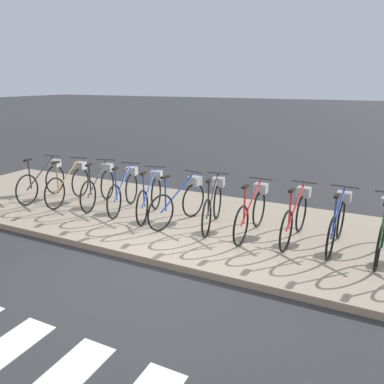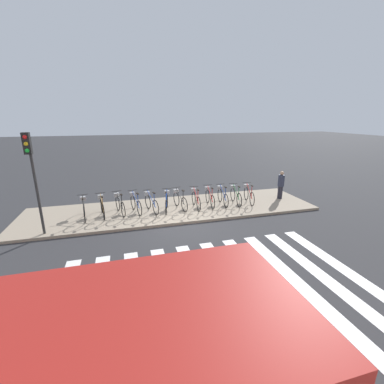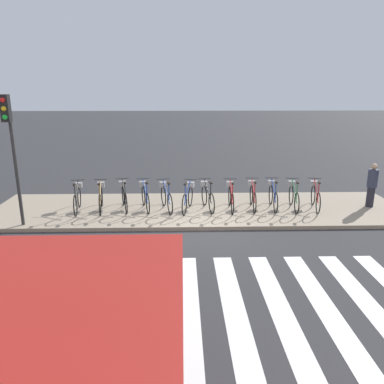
{
  "view_description": "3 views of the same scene",
  "coord_description": "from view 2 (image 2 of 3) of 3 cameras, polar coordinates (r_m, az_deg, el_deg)",
  "views": [
    {
      "loc": [
        2.96,
        -4.65,
        2.88
      ],
      "look_at": [
        0.03,
        1.38,
        0.89
      ],
      "focal_mm": 35.0,
      "sensor_mm": 36.0,
      "label": 1
    },
    {
      "loc": [
        -2.28,
        -10.05,
        4.52
      ],
      "look_at": [
        0.6,
        0.5,
        1.3
      ],
      "focal_mm": 24.0,
      "sensor_mm": 36.0,
      "label": 2
    },
    {
      "loc": [
        -0.54,
        -10.58,
        4.19
      ],
      "look_at": [
        -0.24,
        0.91,
        0.96
      ],
      "focal_mm": 35.0,
      "sensor_mm": 36.0,
      "label": 3
    }
  ],
  "objects": [
    {
      "name": "traffic_light",
      "position": [
        10.89,
        -32.12,
        5.31
      ],
      "size": [
        0.24,
        0.4,
        3.88
      ],
      "color": "#2D2D2D",
      "rests_on": "sidewalk"
    },
    {
      "name": "pedestrian",
      "position": [
        14.99,
        19.14,
        1.59
      ],
      "size": [
        0.34,
        0.34,
        1.55
      ],
      "color": "#23232D",
      "rests_on": "sidewalk"
    },
    {
      "name": "parked_bicycle_2",
      "position": [
        12.56,
        -15.79,
        -2.54
      ],
      "size": [
        0.57,
        1.68,
        1.05
      ],
      "color": "black",
      "rests_on": "sidewalk"
    },
    {
      "name": "parked_bicycle_11",
      "position": [
        13.95,
        12.46,
        -0.42
      ],
      "size": [
        0.47,
        1.7,
        1.05
      ],
      "color": "black",
      "rests_on": "sidewalk"
    },
    {
      "name": "parked_bicycle_6",
      "position": [
        12.74,
        -2.8,
        -1.65
      ],
      "size": [
        0.5,
        1.7,
        1.05
      ],
      "color": "black",
      "rests_on": "sidewalk"
    },
    {
      "name": "sidewalk",
      "position": [
        12.93,
        -4.17,
        -3.82
      ],
      "size": [
        14.22,
        3.75,
        0.12
      ],
      "color": "gray",
      "rests_on": "ground_plane"
    },
    {
      "name": "parked_bicycle_3",
      "position": [
        12.53,
        -12.47,
        -2.35
      ],
      "size": [
        0.57,
        1.68,
        1.05
      ],
      "color": "black",
      "rests_on": "sidewalk"
    },
    {
      "name": "parked_bicycle_4",
      "position": [
        12.5,
        -9.13,
        -2.21
      ],
      "size": [
        0.6,
        1.67,
        1.05
      ],
      "color": "black",
      "rests_on": "sidewalk"
    },
    {
      "name": "parked_bicycle_8",
      "position": [
        13.18,
        3.92,
        -1.05
      ],
      "size": [
        0.46,
        1.72,
        1.05
      ],
      "color": "black",
      "rests_on": "sidewalk"
    },
    {
      "name": "road_crosswalk",
      "position": [
        6.56,
        10.94,
        -27.48
      ],
      "size": [
        8.55,
        8.0,
        0.01
      ],
      "color": "silver",
      "rests_on": "ground_plane"
    },
    {
      "name": "parked_bicycle_7",
      "position": [
        12.87,
        0.8,
        -1.45
      ],
      "size": [
        0.46,
        1.72,
        1.05
      ],
      "color": "black",
      "rests_on": "sidewalk"
    },
    {
      "name": "parked_bicycle_10",
      "position": [
        13.63,
        9.61,
        -0.66
      ],
      "size": [
        0.46,
        1.72,
        1.05
      ],
      "color": "black",
      "rests_on": "sidewalk"
    },
    {
      "name": "parked_bicycle_1",
      "position": [
        12.49,
        -19.34,
        -2.98
      ],
      "size": [
        0.46,
        1.71,
        1.05
      ],
      "color": "black",
      "rests_on": "sidewalk"
    },
    {
      "name": "parked_bicycle_9",
      "position": [
        13.42,
        6.76,
        -0.8
      ],
      "size": [
        0.46,
        1.72,
        1.05
      ],
      "color": "black",
      "rests_on": "sidewalk"
    },
    {
      "name": "ground_plane",
      "position": [
        11.25,
        -2.28,
        -7.3
      ],
      "size": [
        120.0,
        120.0,
        0.0
      ],
      "primitive_type": "plane",
      "color": "#2D2D30"
    },
    {
      "name": "parked_bicycle_0",
      "position": [
        12.51,
        -22.89,
        -3.32
      ],
      "size": [
        0.46,
        1.71,
        1.05
      ],
      "color": "black",
      "rests_on": "sidewalk"
    },
    {
      "name": "parked_bicycle_5",
      "position": [
        12.52,
        -5.65,
        -2.04
      ],
      "size": [
        0.54,
        1.69,
        1.05
      ],
      "color": "black",
      "rests_on": "sidewalk"
    }
  ]
}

